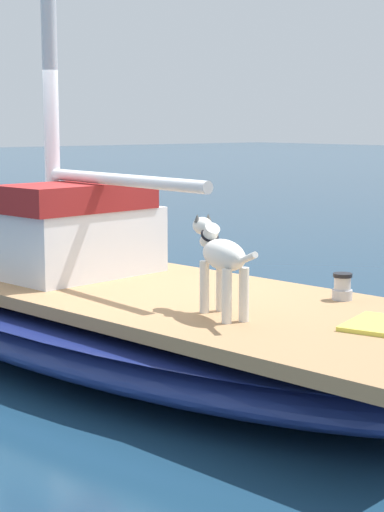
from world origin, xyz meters
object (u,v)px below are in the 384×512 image
at_px(sailboat_main, 119,319).
at_px(dog_white, 221,257).
at_px(deck_winch, 342,287).
at_px(deck_towel, 376,324).

distance_m(sailboat_main, dog_white, 1.72).
relative_size(dog_white, deck_winch, 4.40).
xyz_separation_m(dog_white, deck_winch, (1.09, -0.20, -0.32)).
height_order(dog_white, deck_winch, dog_white).
relative_size(sailboat_main, deck_winch, 35.59).
bearing_deg(sailboat_main, deck_towel, -80.21).
distance_m(sailboat_main, deck_towel, 2.51).
xyz_separation_m(sailboat_main, dog_white, (-0.18, -1.53, 0.75)).
relative_size(dog_white, deck_towel, 1.65).
distance_m(deck_winch, deck_towel, 0.88).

